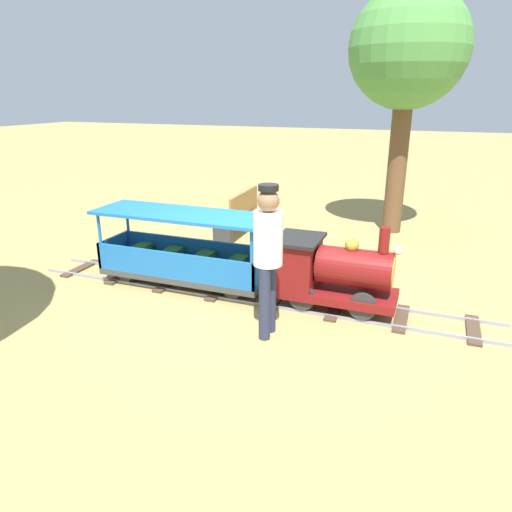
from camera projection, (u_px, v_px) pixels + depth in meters
ground_plane at (251, 296)px, 5.98m from camera, size 60.00×60.00×0.00m
track at (248, 294)px, 5.99m from camera, size 0.71×6.05×0.04m
locomotive at (330, 271)px, 5.49m from camera, size 0.67×1.45×1.03m
passenger_car at (184, 256)px, 6.16m from camera, size 0.77×2.35×0.97m
conductor_person at (268, 250)px, 4.72m from camera, size 0.30×0.30×1.62m
park_bench at (237, 214)px, 8.34m from camera, size 1.31×0.44×0.82m
oak_tree_near at (408, 52)px, 7.79m from camera, size 1.99×1.99×4.16m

